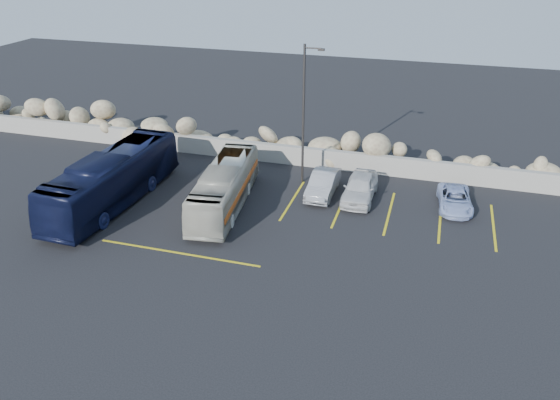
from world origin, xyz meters
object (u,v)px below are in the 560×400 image
(tour_coach, at_px, (113,179))
(car_b, at_px, (323,184))
(car_d, at_px, (455,199))
(vintage_bus, at_px, (225,187))
(car_a, at_px, (360,187))
(lamppost, at_px, (304,112))

(tour_coach, distance_m, car_b, 11.47)
(tour_coach, distance_m, car_d, 18.35)
(car_d, bearing_deg, vintage_bus, -169.31)
(tour_coach, relative_size, car_a, 2.47)
(tour_coach, bearing_deg, vintage_bus, 13.98)
(tour_coach, xyz_separation_m, car_a, (12.69, 4.26, -0.72))
(tour_coach, xyz_separation_m, car_b, (10.62, 4.27, -0.78))
(car_a, xyz_separation_m, car_b, (-2.07, 0.01, -0.07))
(car_a, bearing_deg, lamppost, 160.38)
(car_b, bearing_deg, car_a, -0.06)
(lamppost, relative_size, car_b, 2.08)
(tour_coach, relative_size, car_d, 2.80)
(car_d, bearing_deg, car_b, 177.73)
(vintage_bus, bearing_deg, tour_coach, -175.02)
(vintage_bus, distance_m, tour_coach, 6.06)
(tour_coach, bearing_deg, car_d, 16.44)
(vintage_bus, height_order, car_d, vintage_bus)
(lamppost, relative_size, car_a, 1.95)
(car_b, bearing_deg, car_d, 3.15)
(car_a, bearing_deg, car_d, 4.57)
(car_a, bearing_deg, vintage_bus, -155.86)
(car_b, xyz_separation_m, car_d, (7.12, 0.36, -0.13))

